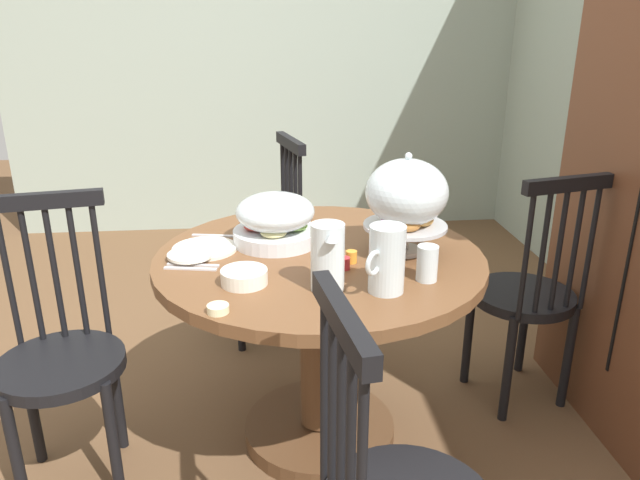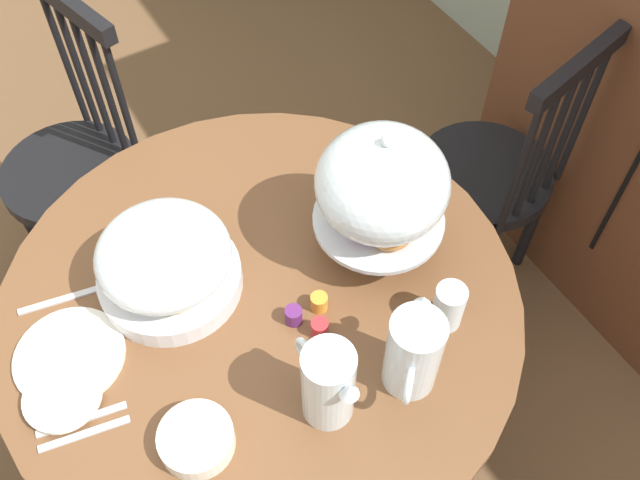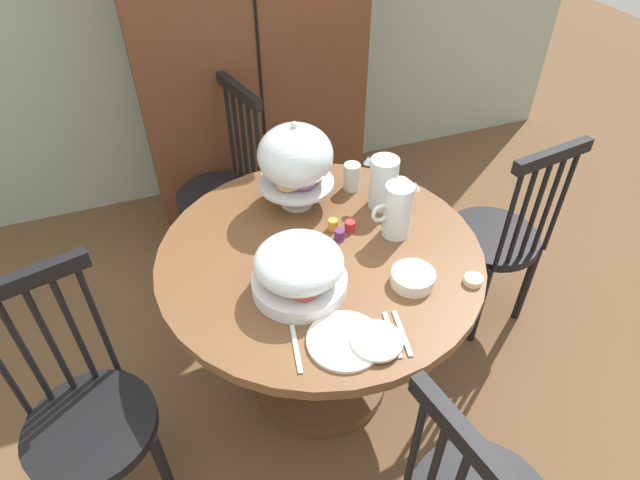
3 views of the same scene
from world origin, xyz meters
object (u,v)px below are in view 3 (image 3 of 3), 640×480
at_px(windsor_chair_near_window, 224,195).
at_px(orange_juice_pitcher, 397,212).
at_px(drinking_glass, 352,177).
at_px(fruit_platter_covered, 299,269).
at_px(cereal_bowl, 413,278).
at_px(windsor_chair_far_side, 496,240).
at_px(milk_pitcher, 383,185).
at_px(china_plate_small, 377,340).
at_px(china_plate_large, 345,341).
at_px(wooden_armoire, 244,42).
at_px(windsor_chair_by_cabinet, 88,421).
at_px(butter_dish, 473,280).
at_px(dining_table, 320,298).
at_px(pastry_stand_with_dome, 295,159).

xyz_separation_m(windsor_chair_near_window, orange_juice_pitcher, (0.46, -0.84, 0.38)).
bearing_deg(windsor_chair_near_window, drinking_glass, -51.81).
height_order(fruit_platter_covered, cereal_bowl, fruit_platter_covered).
bearing_deg(windsor_chair_far_side, milk_pitcher, 172.85).
bearing_deg(china_plate_small, fruit_platter_covered, 114.90).
xyz_separation_m(windsor_chair_near_window, china_plate_large, (0.10, -1.23, 0.29)).
relative_size(wooden_armoire, china_plate_large, 8.91).
relative_size(wooden_armoire, windsor_chair_by_cabinet, 2.01).
distance_m(wooden_armoire, windsor_chair_near_window, 0.77).
relative_size(milk_pitcher, cereal_bowl, 1.42).
bearing_deg(fruit_platter_covered, butter_dish, -17.83).
bearing_deg(fruit_platter_covered, orange_juice_pitcher, 19.10).
xyz_separation_m(windsor_chair_by_cabinet, orange_juice_pitcher, (1.12, 0.18, 0.38)).
relative_size(dining_table, pastry_stand_with_dome, 3.23).
bearing_deg(orange_juice_pitcher, drinking_glass, 96.69).
bearing_deg(china_plate_small, dining_table, 91.24).
bearing_deg(orange_juice_pitcher, wooden_armoire, 97.82).
height_order(wooden_armoire, fruit_platter_covered, wooden_armoire).
bearing_deg(china_plate_large, fruit_platter_covered, 101.80).
bearing_deg(cereal_bowl, butter_dish, -19.92).
xyz_separation_m(dining_table, orange_juice_pitcher, (0.28, -0.00, 0.32)).
xyz_separation_m(china_plate_small, cereal_bowl, (0.21, 0.18, 0.01)).
xyz_separation_m(pastry_stand_with_dome, milk_pitcher, (0.30, -0.12, -0.11)).
xyz_separation_m(pastry_stand_with_dome, drinking_glass, (0.23, 0.02, -0.14)).
height_order(dining_table, china_plate_small, china_plate_small).
relative_size(wooden_armoire, pastry_stand_with_dome, 5.70).
relative_size(windsor_chair_far_side, cereal_bowl, 6.96).
height_order(dining_table, windsor_chair_far_side, windsor_chair_far_side).
bearing_deg(pastry_stand_with_dome, china_plate_large, -97.27).
relative_size(pastry_stand_with_dome, orange_juice_pitcher, 1.71).
relative_size(windsor_chair_near_window, windsor_chair_far_side, 1.00).
relative_size(pastry_stand_with_dome, butter_dish, 5.73).
xyz_separation_m(windsor_chair_near_window, china_plate_small, (0.18, -1.27, 0.30)).
bearing_deg(windsor_chair_far_side, windsor_chair_near_window, 144.13).
bearing_deg(dining_table, cereal_bowl, -48.19).
bearing_deg(milk_pitcher, china_plate_large, -124.71).
distance_m(cereal_bowl, butter_dish, 0.19).
height_order(wooden_armoire, windsor_chair_far_side, wooden_armoire).
distance_m(milk_pitcher, china_plate_large, 0.68).
distance_m(dining_table, cereal_bowl, 0.42).
height_order(windsor_chair_near_window, windsor_chair_by_cabinet, same).
xyz_separation_m(fruit_platter_covered, china_plate_small, (0.13, -0.28, -0.07)).
distance_m(milk_pitcher, butter_dish, 0.49).
xyz_separation_m(orange_juice_pitcher, china_plate_small, (-0.27, -0.42, -0.08)).
distance_m(windsor_chair_by_cabinet, windsor_chair_far_side, 1.71).
distance_m(windsor_chair_by_cabinet, pastry_stand_with_dome, 1.08).
height_order(pastry_stand_with_dome, milk_pitcher, pastry_stand_with_dome).
distance_m(fruit_platter_covered, china_plate_large, 0.26).
bearing_deg(windsor_chair_by_cabinet, china_plate_large, -14.99).
bearing_deg(windsor_chair_by_cabinet, orange_juice_pitcher, 9.19).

